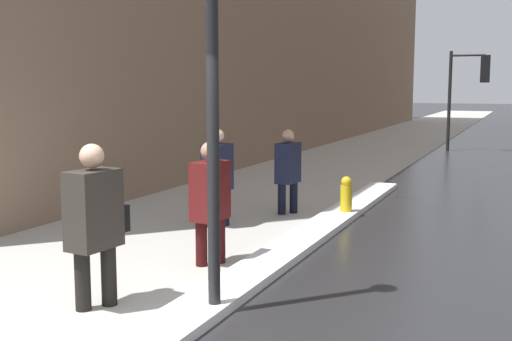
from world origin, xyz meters
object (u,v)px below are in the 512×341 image
at_px(pedestrian_nearside, 210,197).
at_px(pedestrian_in_glasses, 288,167).
at_px(lamp_post, 212,47).
at_px(fire_hydrant, 346,197).
at_px(pedestrian_with_shoulder_bag, 95,218).
at_px(traffic_light_near, 472,79).
at_px(pedestrian_trailing, 217,173).

height_order(pedestrian_nearside, pedestrian_in_glasses, pedestrian_nearside).
relative_size(lamp_post, pedestrian_in_glasses, 2.86).
distance_m(lamp_post, fire_hydrant, 5.46).
xyz_separation_m(pedestrian_with_shoulder_bag, fire_hydrant, (1.10, 5.32, -0.57)).
height_order(traffic_light_near, pedestrian_with_shoulder_bag, traffic_light_near).
relative_size(pedestrian_trailing, pedestrian_in_glasses, 1.05).
relative_size(lamp_post, pedestrian_with_shoulder_bag, 2.54).
height_order(traffic_light_near, pedestrian_in_glasses, traffic_light_near).
distance_m(lamp_post, pedestrian_with_shoulder_bag, 2.03).
bearing_deg(pedestrian_nearside, fire_hydrant, 173.97).
bearing_deg(pedestrian_nearside, traffic_light_near, -179.80).
bearing_deg(pedestrian_with_shoulder_bag, pedestrian_trailing, -165.28).
xyz_separation_m(pedestrian_trailing, fire_hydrant, (1.66, 1.52, -0.52)).
relative_size(lamp_post, traffic_light_near, 1.25).
xyz_separation_m(lamp_post, pedestrian_nearside, (-0.81, 1.50, -1.71)).
xyz_separation_m(traffic_light_near, pedestrian_in_glasses, (-1.93, -12.42, -1.60)).
height_order(lamp_post, pedestrian_in_glasses, lamp_post).
xyz_separation_m(lamp_post, pedestrian_with_shoulder_bag, (-1.14, -0.33, -1.65)).
distance_m(traffic_light_near, pedestrian_with_shoulder_bag, 17.78).
relative_size(lamp_post, pedestrian_trailing, 2.71).
xyz_separation_m(pedestrian_with_shoulder_bag, pedestrian_nearside, (0.33, 1.83, -0.06)).
relative_size(pedestrian_trailing, fire_hydrant, 2.22).
distance_m(pedestrian_with_shoulder_bag, pedestrian_trailing, 3.85).
distance_m(pedestrian_nearside, pedestrian_in_glasses, 3.36).
distance_m(traffic_light_near, pedestrian_in_glasses, 12.67).
relative_size(traffic_light_near, fire_hydrant, 4.80).
bearing_deg(pedestrian_nearside, pedestrian_trailing, -149.37).
distance_m(pedestrian_nearside, pedestrian_trailing, 2.17).
height_order(pedestrian_with_shoulder_bag, pedestrian_trailing, pedestrian_with_shoulder_bag).
distance_m(pedestrian_in_glasses, fire_hydrant, 1.11).
distance_m(lamp_post, pedestrian_in_glasses, 5.26).
height_order(pedestrian_with_shoulder_bag, pedestrian_in_glasses, pedestrian_with_shoulder_bag).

